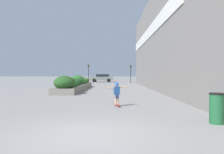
{
  "coord_description": "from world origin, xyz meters",
  "views": [
    {
      "loc": [
        0.66,
        -5.78,
        1.63
      ],
      "look_at": [
        0.48,
        16.33,
        1.33
      ],
      "focal_mm": 35.0,
      "sensor_mm": 36.0,
      "label": 1
    }
  ],
  "objects_px": {
    "car_leftmost": "(102,78)",
    "car_center_left": "(167,79)",
    "traffic_light_left": "(89,70)",
    "traffic_light_right": "(131,71)",
    "skateboarder": "(117,91)",
    "trash_bin": "(216,108)",
    "skateboard": "(117,105)"
  },
  "relations": [
    {
      "from": "car_leftmost",
      "to": "car_center_left",
      "type": "xyz_separation_m",
      "value": [
        12.91,
        -1.5,
        -0.13
      ]
    },
    {
      "from": "traffic_light_left",
      "to": "car_center_left",
      "type": "bearing_deg",
      "value": 15.57
    },
    {
      "from": "traffic_light_left",
      "to": "traffic_light_right",
      "type": "relative_size",
      "value": 1.02
    },
    {
      "from": "skateboarder",
      "to": "trash_bin",
      "type": "xyz_separation_m",
      "value": [
        3.21,
        -3.74,
        -0.27
      ]
    },
    {
      "from": "car_leftmost",
      "to": "car_center_left",
      "type": "distance_m",
      "value": 13.0
    },
    {
      "from": "car_leftmost",
      "to": "traffic_light_left",
      "type": "height_order",
      "value": "traffic_light_left"
    },
    {
      "from": "trash_bin",
      "to": "traffic_light_right",
      "type": "height_order",
      "value": "traffic_light_right"
    },
    {
      "from": "car_leftmost",
      "to": "traffic_light_left",
      "type": "relative_size",
      "value": 1.4
    },
    {
      "from": "skateboarder",
      "to": "car_leftmost",
      "type": "relative_size",
      "value": 0.24
    },
    {
      "from": "car_center_left",
      "to": "traffic_light_left",
      "type": "height_order",
      "value": "traffic_light_left"
    },
    {
      "from": "skateboarder",
      "to": "car_center_left",
      "type": "height_order",
      "value": "car_center_left"
    },
    {
      "from": "skateboarder",
      "to": "traffic_light_right",
      "type": "height_order",
      "value": "traffic_light_right"
    },
    {
      "from": "car_leftmost",
      "to": "traffic_light_right",
      "type": "relative_size",
      "value": 1.44
    },
    {
      "from": "skateboarder",
      "to": "traffic_light_left",
      "type": "distance_m",
      "value": 28.54
    },
    {
      "from": "skateboarder",
      "to": "car_center_left",
      "type": "bearing_deg",
      "value": 51.98
    },
    {
      "from": "car_center_left",
      "to": "traffic_light_right",
      "type": "relative_size",
      "value": 1.35
    },
    {
      "from": "car_leftmost",
      "to": "traffic_light_left",
      "type": "xyz_separation_m",
      "value": [
        -2.1,
        -5.69,
        1.43
      ]
    },
    {
      "from": "traffic_light_left",
      "to": "traffic_light_right",
      "type": "height_order",
      "value": "traffic_light_left"
    },
    {
      "from": "traffic_light_right",
      "to": "car_center_left",
      "type": "bearing_deg",
      "value": 23.74
    },
    {
      "from": "car_center_left",
      "to": "traffic_light_left",
      "type": "xyz_separation_m",
      "value": [
        -15.01,
        -4.18,
        1.56
      ]
    },
    {
      "from": "skateboard",
      "to": "trash_bin",
      "type": "bearing_deg",
      "value": -69.61
    },
    {
      "from": "skateboard",
      "to": "skateboarder",
      "type": "xyz_separation_m",
      "value": [
        -0.0,
        -0.0,
        0.7
      ]
    },
    {
      "from": "skateboard",
      "to": "car_center_left",
      "type": "height_order",
      "value": "car_center_left"
    },
    {
      "from": "trash_bin",
      "to": "traffic_light_left",
      "type": "height_order",
      "value": "traffic_light_left"
    },
    {
      "from": "skateboard",
      "to": "skateboarder",
      "type": "height_order",
      "value": "skateboarder"
    },
    {
      "from": "skateboarder",
      "to": "trash_bin",
      "type": "bearing_deg",
      "value": -69.61
    },
    {
      "from": "skateboarder",
      "to": "traffic_light_left",
      "type": "height_order",
      "value": "traffic_light_left"
    },
    {
      "from": "skateboarder",
      "to": "traffic_light_right",
      "type": "xyz_separation_m",
      "value": [
        2.96,
        29.05,
        1.48
      ]
    },
    {
      "from": "car_leftmost",
      "to": "car_center_left",
      "type": "relative_size",
      "value": 1.07
    },
    {
      "from": "trash_bin",
      "to": "car_leftmost",
      "type": "xyz_separation_m",
      "value": [
        -5.77,
        37.55,
        0.36
      ]
    },
    {
      "from": "trash_bin",
      "to": "skateboard",
      "type": "bearing_deg",
      "value": 130.65
    },
    {
      "from": "traffic_light_right",
      "to": "car_leftmost",
      "type": "bearing_deg",
      "value": 139.3
    }
  ]
}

